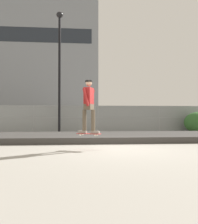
{
  "coord_description": "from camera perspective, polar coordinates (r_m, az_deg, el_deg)",
  "views": [
    {
      "loc": [
        -1.09,
        -7.24,
        1.06
      ],
      "look_at": [
        -0.17,
        4.34,
        1.33
      ],
      "focal_mm": 34.95,
      "sensor_mm": 36.0,
      "label": 1
    }
  ],
  "objects": [
    {
      "name": "skateboard",
      "position": [
        7.14,
        -2.7,
        -5.73
      ],
      "size": [
        0.81,
        0.51,
        0.07
      ],
      "color": "#B22D2D"
    },
    {
      "name": "street_lamp",
      "position": [
        14.49,
        -10.29,
        13.47
      ],
      "size": [
        0.44,
        0.44,
        7.79
      ],
      "color": "black",
      "rests_on": "ground_plane"
    },
    {
      "name": "shrub_left",
      "position": [
        15.83,
        24.51,
        -2.52
      ],
      "size": [
        1.83,
        1.5,
        1.41
      ],
      "color": "#2D5B28",
      "rests_on": "ground_plane"
    },
    {
      "name": "gravel_berm",
      "position": [
        10.47,
        1.44,
        -6.45
      ],
      "size": [
        14.43,
        3.83,
        0.26
      ],
      "primitive_type": "cube",
      "color": "#3D3A38",
      "rests_on": "ground_plane"
    },
    {
      "name": "ground_plane",
      "position": [
        7.39,
        4.01,
        -9.58
      ],
      "size": [
        120.0,
        120.0,
        0.0
      ],
      "primitive_type": "plane",
      "color": "#9E998E"
    },
    {
      "name": "skater",
      "position": [
        7.14,
        -2.69,
        2.4
      ],
      "size": [
        0.7,
        0.62,
        1.76
      ],
      "color": "gray",
      "rests_on": "skateboard"
    },
    {
      "name": "library_building",
      "position": [
        47.43,
        -18.99,
        12.03
      ],
      "size": [
        28.83,
        15.67,
        23.99
      ],
      "color": "slate",
      "rests_on": "ground_plane"
    },
    {
      "name": "chain_fence",
      "position": [
        14.87,
        -0.35,
        -1.85
      ],
      "size": [
        25.91,
        0.06,
        1.85
      ],
      "color": "gray",
      "rests_on": "ground_plane"
    },
    {
      "name": "parked_car_near",
      "position": [
        18.96,
        -19.06,
        -1.96
      ],
      "size": [
        4.41,
        1.97,
        1.66
      ],
      "color": "maroon",
      "rests_on": "ground_plane"
    }
  ]
}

